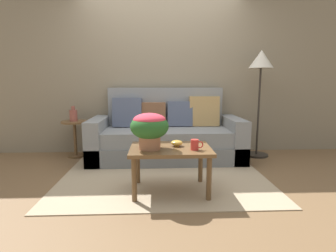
{
  "coord_description": "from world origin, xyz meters",
  "views": [
    {
      "loc": [
        -0.09,
        -3.22,
        1.12
      ],
      "look_at": [
        0.06,
        0.03,
        0.6
      ],
      "focal_mm": 28.49,
      "sensor_mm": 36.0,
      "label": 1
    }
  ],
  "objects_px": {
    "potted_plant": "(149,127)",
    "table_vase": "(73,115)",
    "side_table": "(75,132)",
    "coffee_mug": "(195,145)",
    "floor_lamp": "(261,70)",
    "snack_bowl": "(177,143)",
    "couch": "(166,136)",
    "coffee_table": "(170,154)"
  },
  "relations": [
    {
      "from": "coffee_table",
      "to": "snack_bowl",
      "type": "distance_m",
      "value": 0.13
    },
    {
      "from": "floor_lamp",
      "to": "table_vase",
      "type": "height_order",
      "value": "floor_lamp"
    },
    {
      "from": "coffee_table",
      "to": "floor_lamp",
      "type": "distance_m",
      "value": 2.16
    },
    {
      "from": "table_vase",
      "to": "couch",
      "type": "bearing_deg",
      "value": -5.41
    },
    {
      "from": "potted_plant",
      "to": "table_vase",
      "type": "height_order",
      "value": "potted_plant"
    },
    {
      "from": "coffee_table",
      "to": "potted_plant",
      "type": "xyz_separation_m",
      "value": [
        -0.21,
        -0.06,
        0.29
      ]
    },
    {
      "from": "potted_plant",
      "to": "table_vase",
      "type": "bearing_deg",
      "value": 128.82
    },
    {
      "from": "couch",
      "to": "coffee_table",
      "type": "relative_size",
      "value": 2.68
    },
    {
      "from": "couch",
      "to": "coffee_table",
      "type": "distance_m",
      "value": 1.28
    },
    {
      "from": "floor_lamp",
      "to": "coffee_mug",
      "type": "distance_m",
      "value": 2.04
    },
    {
      "from": "coffee_table",
      "to": "floor_lamp",
      "type": "xyz_separation_m",
      "value": [
        1.42,
        1.34,
        0.91
      ]
    },
    {
      "from": "couch",
      "to": "side_table",
      "type": "relative_size",
      "value": 3.95
    },
    {
      "from": "floor_lamp",
      "to": "snack_bowl",
      "type": "height_order",
      "value": "floor_lamp"
    },
    {
      "from": "side_table",
      "to": "coffee_mug",
      "type": "bearing_deg",
      "value": -43.4
    },
    {
      "from": "snack_bowl",
      "to": "couch",
      "type": "bearing_deg",
      "value": 92.87
    },
    {
      "from": "couch",
      "to": "floor_lamp",
      "type": "relative_size",
      "value": 1.37
    },
    {
      "from": "coffee_mug",
      "to": "side_table",
      "type": "bearing_deg",
      "value": 136.6
    },
    {
      "from": "coffee_mug",
      "to": "table_vase",
      "type": "distance_m",
      "value": 2.24
    },
    {
      "from": "potted_plant",
      "to": "floor_lamp",
      "type": "bearing_deg",
      "value": 40.56
    },
    {
      "from": "couch",
      "to": "side_table",
      "type": "height_order",
      "value": "couch"
    },
    {
      "from": "couch",
      "to": "table_vase",
      "type": "height_order",
      "value": "couch"
    },
    {
      "from": "couch",
      "to": "table_vase",
      "type": "distance_m",
      "value": 1.44
    },
    {
      "from": "coffee_table",
      "to": "potted_plant",
      "type": "relative_size",
      "value": 2.16
    },
    {
      "from": "floor_lamp",
      "to": "table_vase",
      "type": "xyz_separation_m",
      "value": [
        -2.82,
        0.07,
        -0.67
      ]
    },
    {
      "from": "floor_lamp",
      "to": "potted_plant",
      "type": "relative_size",
      "value": 4.25
    },
    {
      "from": "potted_plant",
      "to": "table_vase",
      "type": "xyz_separation_m",
      "value": [
        -1.18,
        1.47,
        -0.05
      ]
    },
    {
      "from": "coffee_mug",
      "to": "coffee_table",
      "type": "bearing_deg",
      "value": 153.69
    },
    {
      "from": "potted_plant",
      "to": "coffee_mug",
      "type": "bearing_deg",
      "value": -7.36
    },
    {
      "from": "potted_plant",
      "to": "table_vase",
      "type": "distance_m",
      "value": 1.89
    },
    {
      "from": "snack_bowl",
      "to": "floor_lamp",
      "type": "bearing_deg",
      "value": 43.67
    },
    {
      "from": "side_table",
      "to": "floor_lamp",
      "type": "height_order",
      "value": "floor_lamp"
    },
    {
      "from": "coffee_table",
      "to": "table_vase",
      "type": "relative_size",
      "value": 3.6
    },
    {
      "from": "coffee_mug",
      "to": "snack_bowl",
      "type": "height_order",
      "value": "coffee_mug"
    },
    {
      "from": "coffee_mug",
      "to": "snack_bowl",
      "type": "xyz_separation_m",
      "value": [
        -0.17,
        0.16,
        -0.02
      ]
    },
    {
      "from": "potted_plant",
      "to": "table_vase",
      "type": "relative_size",
      "value": 1.67
    },
    {
      "from": "floor_lamp",
      "to": "potted_plant",
      "type": "xyz_separation_m",
      "value": [
        -1.64,
        -1.4,
        -0.62
      ]
    },
    {
      "from": "side_table",
      "to": "couch",
      "type": "bearing_deg",
      "value": -5.76
    },
    {
      "from": "side_table",
      "to": "snack_bowl",
      "type": "height_order",
      "value": "side_table"
    },
    {
      "from": "side_table",
      "to": "potted_plant",
      "type": "xyz_separation_m",
      "value": [
        1.18,
        -1.48,
        0.31
      ]
    },
    {
      "from": "side_table",
      "to": "coffee_mug",
      "type": "xyz_separation_m",
      "value": [
        1.62,
        -1.54,
        0.14
      ]
    },
    {
      "from": "couch",
      "to": "potted_plant",
      "type": "bearing_deg",
      "value": -99.19
    },
    {
      "from": "coffee_table",
      "to": "potted_plant",
      "type": "distance_m",
      "value": 0.36
    }
  ]
}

